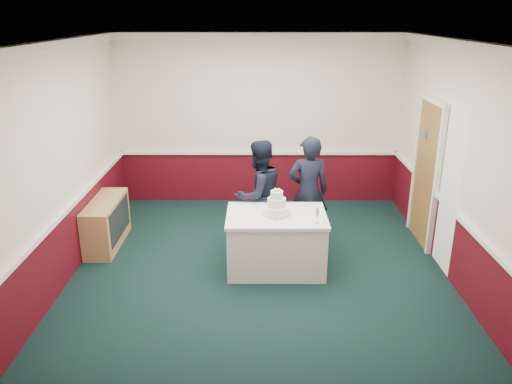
{
  "coord_description": "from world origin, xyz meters",
  "views": [
    {
      "loc": [
        -0.03,
        -6.21,
        3.31
      ],
      "look_at": [
        -0.05,
        -0.1,
        1.1
      ],
      "focal_mm": 35.0,
      "sensor_mm": 36.0,
      "label": 1
    }
  ],
  "objects_px": {
    "wedding_cake": "(277,207)",
    "champagne_flute": "(317,213)",
    "cake_table": "(276,241)",
    "person_man": "(259,195)",
    "cake_knife": "(275,220)",
    "sideboard": "(107,223)",
    "person_woman": "(308,192)"
  },
  "relations": [
    {
      "from": "wedding_cake",
      "to": "champagne_flute",
      "type": "height_order",
      "value": "wedding_cake"
    },
    {
      "from": "cake_table",
      "to": "person_man",
      "type": "height_order",
      "value": "person_man"
    },
    {
      "from": "wedding_cake",
      "to": "cake_knife",
      "type": "distance_m",
      "value": 0.23
    },
    {
      "from": "cake_knife",
      "to": "champagne_flute",
      "type": "height_order",
      "value": "champagne_flute"
    },
    {
      "from": "cake_table",
      "to": "champagne_flute",
      "type": "height_order",
      "value": "champagne_flute"
    },
    {
      "from": "cake_knife",
      "to": "sideboard",
      "type": "bearing_deg",
      "value": 135.9
    },
    {
      "from": "cake_knife",
      "to": "champagne_flute",
      "type": "relative_size",
      "value": 1.07
    },
    {
      "from": "sideboard",
      "to": "champagne_flute",
      "type": "height_order",
      "value": "champagne_flute"
    },
    {
      "from": "champagne_flute",
      "to": "cake_knife",
      "type": "bearing_deg",
      "value": 171.42
    },
    {
      "from": "cake_knife",
      "to": "person_man",
      "type": "bearing_deg",
      "value": 79.47
    },
    {
      "from": "sideboard",
      "to": "cake_table",
      "type": "relative_size",
      "value": 0.91
    },
    {
      "from": "cake_table",
      "to": "person_man",
      "type": "xyz_separation_m",
      "value": [
        -0.23,
        0.68,
        0.41
      ]
    },
    {
      "from": "sideboard",
      "to": "cake_knife",
      "type": "xyz_separation_m",
      "value": [
        2.47,
        -0.93,
        0.44
      ]
    },
    {
      "from": "person_woman",
      "to": "champagne_flute",
      "type": "bearing_deg",
      "value": 85.01
    },
    {
      "from": "sideboard",
      "to": "cake_knife",
      "type": "relative_size",
      "value": 5.45
    },
    {
      "from": "cake_knife",
      "to": "person_man",
      "type": "height_order",
      "value": "person_man"
    },
    {
      "from": "cake_knife",
      "to": "person_woman",
      "type": "height_order",
      "value": "person_woman"
    },
    {
      "from": "wedding_cake",
      "to": "cake_knife",
      "type": "xyz_separation_m",
      "value": [
        -0.03,
        -0.2,
        -0.11
      ]
    },
    {
      "from": "cake_knife",
      "to": "person_woman",
      "type": "xyz_separation_m",
      "value": [
        0.52,
        0.97,
        0.04
      ]
    },
    {
      "from": "cake_table",
      "to": "wedding_cake",
      "type": "xyz_separation_m",
      "value": [
        0.0,
        0.0,
        0.5
      ]
    },
    {
      "from": "champagne_flute",
      "to": "person_man",
      "type": "relative_size",
      "value": 0.13
    },
    {
      "from": "cake_table",
      "to": "person_woman",
      "type": "xyz_separation_m",
      "value": [
        0.49,
        0.77,
        0.43
      ]
    },
    {
      "from": "wedding_cake",
      "to": "cake_knife",
      "type": "relative_size",
      "value": 1.65
    },
    {
      "from": "cake_table",
      "to": "cake_knife",
      "type": "height_order",
      "value": "cake_knife"
    },
    {
      "from": "sideboard",
      "to": "cake_table",
      "type": "bearing_deg",
      "value": -16.23
    },
    {
      "from": "cake_knife",
      "to": "wedding_cake",
      "type": "bearing_deg",
      "value": 57.95
    },
    {
      "from": "cake_table",
      "to": "wedding_cake",
      "type": "distance_m",
      "value": 0.5
    },
    {
      "from": "wedding_cake",
      "to": "person_woman",
      "type": "bearing_deg",
      "value": 57.62
    },
    {
      "from": "champagne_flute",
      "to": "person_woman",
      "type": "height_order",
      "value": "person_woman"
    },
    {
      "from": "sideboard",
      "to": "person_man",
      "type": "xyz_separation_m",
      "value": [
        2.27,
        -0.04,
        0.46
      ]
    },
    {
      "from": "sideboard",
      "to": "wedding_cake",
      "type": "height_order",
      "value": "wedding_cake"
    },
    {
      "from": "champagne_flute",
      "to": "person_woman",
      "type": "xyz_separation_m",
      "value": [
        -0.01,
        1.05,
        -0.1
      ]
    }
  ]
}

